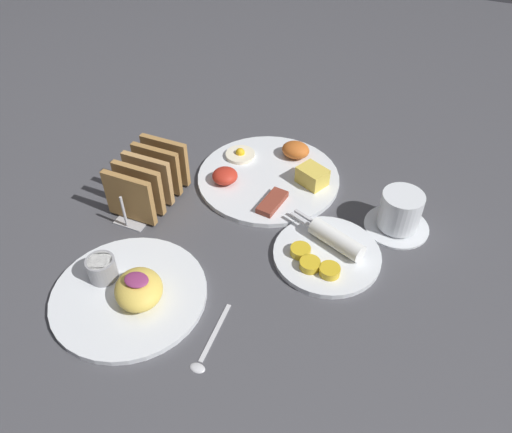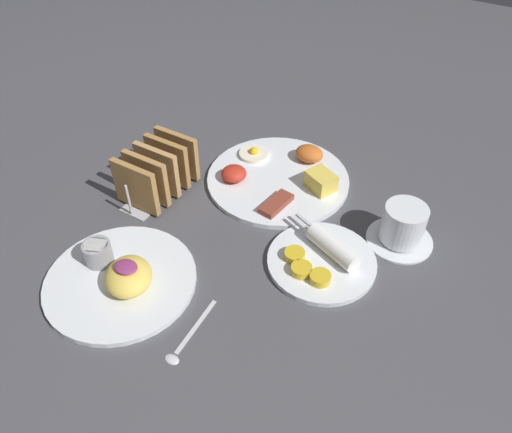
% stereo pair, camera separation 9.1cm
% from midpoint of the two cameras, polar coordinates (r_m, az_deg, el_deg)
% --- Properties ---
extents(ground_plane, '(3.00, 3.00, 0.00)m').
position_cam_midpoint_polar(ground_plane, '(0.92, -3.32, -2.46)').
color(ground_plane, '#47474C').
extents(plate_breakfast, '(0.29, 0.29, 0.05)m').
position_cam_midpoint_polar(plate_breakfast, '(1.04, 5.29, 4.50)').
color(plate_breakfast, white).
rests_on(plate_breakfast, ground_plane).
extents(plate_condiments, '(0.19, 0.19, 0.04)m').
position_cam_midpoint_polar(plate_condiments, '(0.88, 10.54, -4.94)').
color(plate_condiments, white).
rests_on(plate_condiments, ground_plane).
extents(plate_foreground, '(0.25, 0.25, 0.06)m').
position_cam_midpoint_polar(plate_foreground, '(0.85, -12.30, -6.87)').
color(plate_foreground, white).
rests_on(plate_foreground, ground_plane).
extents(toast_rack, '(0.10, 0.18, 0.10)m').
position_cam_midpoint_polar(toast_rack, '(0.99, -8.64, 4.99)').
color(toast_rack, '#B7B7BC').
rests_on(toast_rack, ground_plane).
extents(coffee_cup, '(0.12, 0.12, 0.08)m').
position_cam_midpoint_polar(coffee_cup, '(0.93, 19.15, -1.21)').
color(coffee_cup, white).
rests_on(coffee_cup, ground_plane).
extents(teaspoon, '(0.02, 0.13, 0.01)m').
position_cam_midpoint_polar(teaspoon, '(0.77, -4.79, -14.21)').
color(teaspoon, silver).
rests_on(teaspoon, ground_plane).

